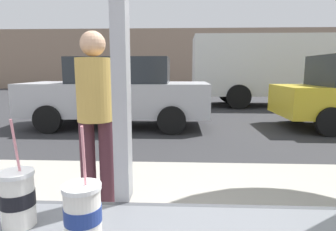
{
  "coord_description": "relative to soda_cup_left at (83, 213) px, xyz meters",
  "views": [
    {
      "loc": [
        0.2,
        -0.87,
        1.42
      ],
      "look_at": [
        0.06,
        2.3,
        0.91
      ],
      "focal_mm": 30.29,
      "sensor_mm": 36.0,
      "label": 1
    }
  ],
  "objects": [
    {
      "name": "ground_plane",
      "position": [
        0.05,
        8.19,
        -1.06
      ],
      "size": [
        60.0,
        60.0,
        0.0
      ],
      "primitive_type": "plane",
      "color": "#2D2D30"
    },
    {
      "name": "soda_cup_left",
      "position": [
        0.0,
        0.0,
        0.0
      ],
      "size": [
        0.1,
        0.1,
        0.32
      ],
      "color": "silver",
      "rests_on": "window_counter"
    },
    {
      "name": "building_facade_far",
      "position": [
        0.05,
        21.45,
        1.18
      ],
      "size": [
        28.0,
        1.2,
        4.47
      ],
      "primitive_type": "cube",
      "color": "gray",
      "rests_on": "ground"
    },
    {
      "name": "parked_car_silver",
      "position": [
        -1.32,
        6.38,
        -0.18
      ],
      "size": [
        4.53,
        1.93,
        1.72
      ],
      "color": "#BCBCC1",
      "rests_on": "ground"
    },
    {
      "name": "pedestrian",
      "position": [
        -0.52,
        1.82,
        0.01
      ],
      "size": [
        0.32,
        0.32,
        1.63
      ],
      "color": "#43232C",
      "rests_on": "sidewalk_strip"
    },
    {
      "name": "sidewalk_strip",
      "position": [
        0.05,
        1.79,
        -0.99
      ],
      "size": [
        16.0,
        2.8,
        0.13
      ],
      "primitive_type": "cube",
      "color": "#9E998E",
      "rests_on": "ground"
    },
    {
      "name": "soda_cup_right",
      "position": [
        -0.22,
        0.08,
        0.0
      ],
      "size": [
        0.1,
        0.1,
        0.32
      ],
      "color": "silver",
      "rests_on": "window_counter"
    },
    {
      "name": "box_truck",
      "position": [
        4.1,
        10.93,
        0.47
      ],
      "size": [
        6.89,
        2.44,
        2.73
      ],
      "color": "silver",
      "rests_on": "ground"
    }
  ]
}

